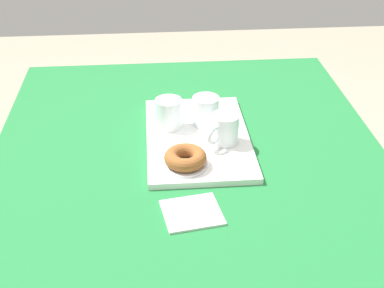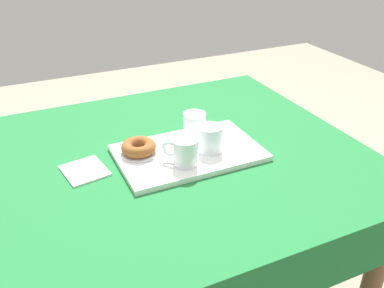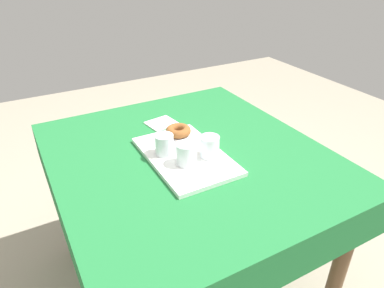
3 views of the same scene
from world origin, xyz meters
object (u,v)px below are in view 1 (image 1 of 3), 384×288
Objects in this scene: sugar_donut_left at (185,157)px; water_glass_far at (169,114)px; dining_table at (188,177)px; donut_plate_left at (185,165)px; water_glass_near at (206,112)px; serving_tray at (198,138)px; tea_mug_left at (225,130)px; paper_napkin at (192,213)px.

water_glass_far is at bearing -171.13° from sugar_donut_left.
sugar_donut_left reaches higher than dining_table.
dining_table is 0.18m from donut_plate_left.
dining_table is at bearing 172.42° from donut_plate_left.
water_glass_near is 0.22m from sugar_donut_left.
water_glass_far is at bearing -126.28° from serving_tray.
tea_mug_left is 0.16m from donut_plate_left.
water_glass_far is 0.65× the size of paper_napkin.
sugar_donut_left is 0.83× the size of paper_napkin.
dining_table is 0.12m from serving_tray.
tea_mug_left is at bearing 20.77° from water_glass_near.
paper_napkin is (0.17, 0.00, -0.02)m from donut_plate_left.
donut_plate_left is at bearing 8.87° from water_glass_far.
water_glass_near is at bearing 155.32° from serving_tray.
donut_plate_left is (0.11, -0.11, -0.04)m from tea_mug_left.
tea_mug_left is 0.87× the size of sugar_donut_left.
water_glass_far reaches higher than sugar_donut_left.
serving_tray is (-0.02, 0.03, 0.11)m from dining_table.
sugar_donut_left is at bearing 8.87° from water_glass_far.
sugar_donut_left is at bearing -47.20° from tea_mug_left.
sugar_donut_left reaches higher than paper_napkin.
tea_mug_left is 1.11× the size of water_glass_far.
serving_tray reaches higher than paper_napkin.
water_glass_near is 0.78× the size of sugar_donut_left.
water_glass_far is 0.74× the size of donut_plate_left.
dining_table is 0.19m from sugar_donut_left.
water_glass_far is at bearing -174.78° from paper_napkin.
tea_mug_left reaches higher than dining_table.
tea_mug_left reaches higher than sugar_donut_left.
water_glass_near is 0.39m from paper_napkin.
tea_mug_left is at bearing 132.80° from donut_plate_left.
donut_plate_left is (0.21, -0.07, -0.03)m from water_glass_near.
dining_table is 2.61× the size of serving_tray.
water_glass_near is at bearing 146.43° from dining_table.
donut_plate_left is at bearing -47.20° from tea_mug_left.
dining_table is 0.19m from tea_mug_left.
dining_table is 0.32m from paper_napkin.
sugar_donut_left is (0.11, -0.11, -0.01)m from tea_mug_left.
sugar_donut_left reaches higher than serving_tray.
tea_mug_left is 0.11m from water_glass_near.
serving_tray is at bearing 172.40° from paper_napkin.
water_glass_far is at bearing -171.13° from donut_plate_left.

